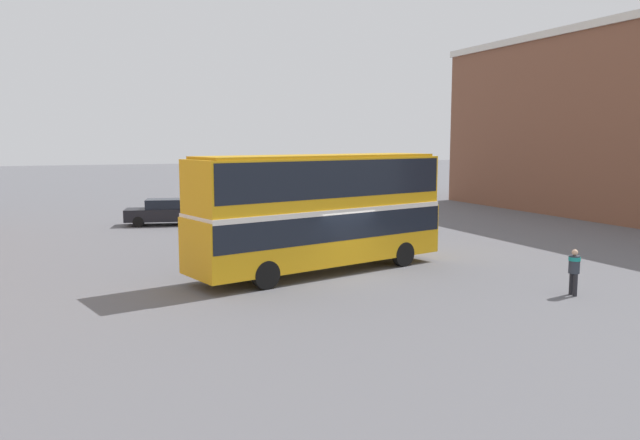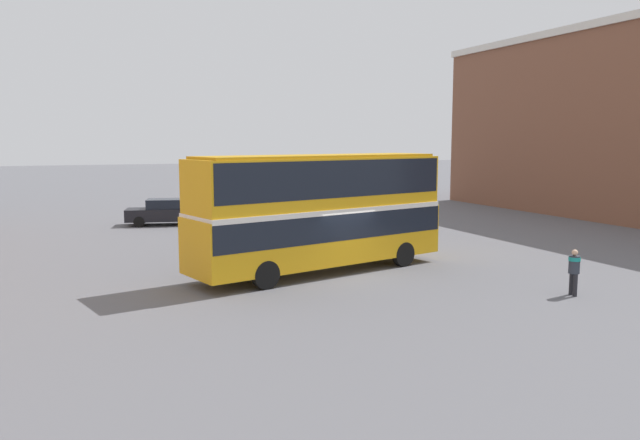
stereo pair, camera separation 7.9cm
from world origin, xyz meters
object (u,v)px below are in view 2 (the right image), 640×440
(pedestrian_foreground, at_px, (574,267))
(parked_car_kerb_near, at_px, (165,212))
(double_decker_bus, at_px, (320,206))
(parked_car_kerb_far, at_px, (309,216))

(pedestrian_foreground, height_order, parked_car_kerb_near, parked_car_kerb_near)
(double_decker_bus, height_order, parked_car_kerb_near, double_decker_bus)
(double_decker_bus, xyz_separation_m, parked_car_kerb_far, (4.15, 11.73, -1.92))
(pedestrian_foreground, bearing_deg, double_decker_bus, -32.86)
(parked_car_kerb_near, distance_m, parked_car_kerb_far, 9.15)
(double_decker_bus, bearing_deg, pedestrian_foreground, -60.54)
(pedestrian_foreground, xyz_separation_m, parked_car_kerb_far, (-2.31, 18.49, -0.22))
(parked_car_kerb_near, xyz_separation_m, parked_car_kerb_far, (7.73, -4.89, -0.06))
(parked_car_kerb_far, bearing_deg, parked_car_kerb_near, 152.09)
(double_decker_bus, height_order, parked_car_kerb_far, double_decker_bus)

